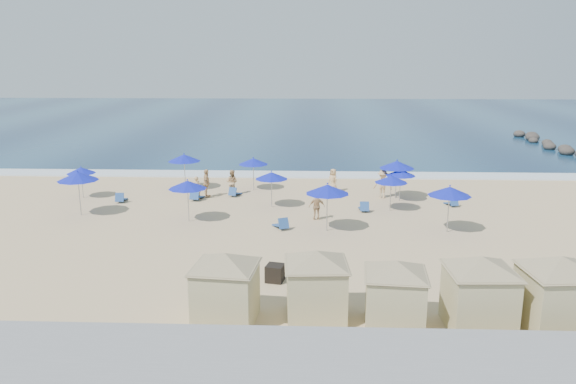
{
  "coord_description": "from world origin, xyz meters",
  "views": [
    {
      "loc": [
        -0.41,
        -27.56,
        9.13
      ],
      "look_at": [
        -1.6,
        3.0,
        1.68
      ],
      "focal_mm": 35.0,
      "sensor_mm": 36.0,
      "label": 1
    }
  ],
  "objects_px": {
    "beachgoer_4": "(333,180)",
    "cabana_2": "(395,285)",
    "beachgoer_2": "(317,206)",
    "beachgoer_5": "(206,183)",
    "umbrella_1": "(78,176)",
    "umbrella_5": "(271,176)",
    "umbrella_7": "(391,179)",
    "umbrella_6": "(327,189)",
    "umbrella_4": "(253,161)",
    "beachgoer_3": "(383,184)",
    "umbrella_2": "(184,158)",
    "beachgoer_1": "(232,182)",
    "cabana_4": "(559,284)",
    "beachgoer_0": "(196,188)",
    "umbrella_9": "(397,165)",
    "umbrella_3": "(187,185)",
    "trash_bin": "(275,273)",
    "rock_jetty": "(572,153)",
    "cabana_0": "(225,279)",
    "cabana_3": "(480,283)",
    "umbrella_8": "(401,173)",
    "umbrella_10": "(450,191)",
    "cabana_1": "(316,276)"
  },
  "relations": [
    {
      "from": "umbrella_1",
      "to": "umbrella_5",
      "type": "bearing_deg",
      "value": 11.41
    },
    {
      "from": "umbrella_2",
      "to": "beachgoer_0",
      "type": "relative_size",
      "value": 1.64
    },
    {
      "from": "cabana_4",
      "to": "beachgoer_0",
      "type": "relative_size",
      "value": 3.0
    },
    {
      "from": "cabana_0",
      "to": "beachgoer_4",
      "type": "xyz_separation_m",
      "value": [
        4.51,
        19.54,
        -0.8
      ]
    },
    {
      "from": "beachgoer_0",
      "to": "beachgoer_1",
      "type": "xyz_separation_m",
      "value": [
        2.1,
        1.55,
        0.06
      ]
    },
    {
      "from": "umbrella_2",
      "to": "umbrella_6",
      "type": "bearing_deg",
      "value": -43.7
    },
    {
      "from": "cabana_2",
      "to": "trash_bin",
      "type": "bearing_deg",
      "value": 138.29
    },
    {
      "from": "umbrella_4",
      "to": "beachgoer_4",
      "type": "height_order",
      "value": "umbrella_4"
    },
    {
      "from": "umbrella_6",
      "to": "beachgoer_3",
      "type": "bearing_deg",
      "value": 61.92
    },
    {
      "from": "cabana_2",
      "to": "umbrella_7",
      "type": "height_order",
      "value": "cabana_2"
    },
    {
      "from": "umbrella_3",
      "to": "umbrella_10",
      "type": "bearing_deg",
      "value": -5.88
    },
    {
      "from": "beachgoer_2",
      "to": "beachgoer_5",
      "type": "height_order",
      "value": "beachgoer_5"
    },
    {
      "from": "rock_jetty",
      "to": "beachgoer_2",
      "type": "bearing_deg",
      "value": -137.95
    },
    {
      "from": "umbrella_6",
      "to": "beachgoer_1",
      "type": "xyz_separation_m",
      "value": [
        -6.16,
        7.82,
        -1.44
      ]
    },
    {
      "from": "umbrella_2",
      "to": "beachgoer_1",
      "type": "distance_m",
      "value": 4.0
    },
    {
      "from": "beachgoer_4",
      "to": "umbrella_10",
      "type": "bearing_deg",
      "value": -5.96
    },
    {
      "from": "beachgoer_4",
      "to": "cabana_2",
      "type": "bearing_deg",
      "value": -34.98
    },
    {
      "from": "umbrella_1",
      "to": "beachgoer_4",
      "type": "bearing_deg",
      "value": 22.99
    },
    {
      "from": "umbrella_6",
      "to": "beachgoer_3",
      "type": "height_order",
      "value": "umbrella_6"
    },
    {
      "from": "cabana_3",
      "to": "umbrella_4",
      "type": "xyz_separation_m",
      "value": [
        -9.68,
        20.08,
        0.38
      ]
    },
    {
      "from": "cabana_3",
      "to": "umbrella_10",
      "type": "xyz_separation_m",
      "value": [
        1.54,
        10.87,
        0.59
      ]
    },
    {
      "from": "cabana_4",
      "to": "beachgoer_1",
      "type": "height_order",
      "value": "cabana_4"
    },
    {
      "from": "umbrella_5",
      "to": "cabana_3",
      "type": "bearing_deg",
      "value": -62.45
    },
    {
      "from": "umbrella_8",
      "to": "umbrella_4",
      "type": "bearing_deg",
      "value": 164.18
    },
    {
      "from": "trash_bin",
      "to": "umbrella_4",
      "type": "xyz_separation_m",
      "value": [
        -2.5,
        16.23,
        1.67
      ]
    },
    {
      "from": "beachgoer_4",
      "to": "umbrella_6",
      "type": "bearing_deg",
      "value": -43.2
    },
    {
      "from": "umbrella_5",
      "to": "beachgoer_2",
      "type": "xyz_separation_m",
      "value": [
        2.76,
        -2.65,
        -1.21
      ]
    },
    {
      "from": "beachgoer_4",
      "to": "rock_jetty",
      "type": "bearing_deg",
      "value": 84.24
    },
    {
      "from": "umbrella_2",
      "to": "beachgoer_4",
      "type": "distance_m",
      "value": 10.43
    },
    {
      "from": "cabana_0",
      "to": "cabana_4",
      "type": "height_order",
      "value": "cabana_4"
    },
    {
      "from": "beachgoer_0",
      "to": "beachgoer_5",
      "type": "xyz_separation_m",
      "value": [
        0.53,
        0.74,
        0.16
      ]
    },
    {
      "from": "umbrella_2",
      "to": "beachgoer_5",
      "type": "xyz_separation_m",
      "value": [
        1.91,
        -2.2,
        -1.29
      ]
    },
    {
      "from": "umbrella_2",
      "to": "umbrella_1",
      "type": "bearing_deg",
      "value": -124.94
    },
    {
      "from": "umbrella_1",
      "to": "umbrella_3",
      "type": "bearing_deg",
      "value": -8.63
    },
    {
      "from": "umbrella_8",
      "to": "beachgoer_2",
      "type": "height_order",
      "value": "umbrella_8"
    },
    {
      "from": "beachgoer_4",
      "to": "beachgoer_5",
      "type": "distance_m",
      "value": 8.61
    },
    {
      "from": "beachgoer_3",
      "to": "umbrella_7",
      "type": "bearing_deg",
      "value": -81.64
    },
    {
      "from": "umbrella_6",
      "to": "umbrella_4",
      "type": "bearing_deg",
      "value": 117.69
    },
    {
      "from": "cabana_3",
      "to": "umbrella_10",
      "type": "distance_m",
      "value": 10.99
    },
    {
      "from": "umbrella_4",
      "to": "umbrella_10",
      "type": "relative_size",
      "value": 0.91
    },
    {
      "from": "umbrella_5",
      "to": "cabana_1",
      "type": "bearing_deg",
      "value": -80.2
    },
    {
      "from": "umbrella_2",
      "to": "umbrella_3",
      "type": "xyz_separation_m",
      "value": [
        1.89,
        -7.75,
        -0.11
      ]
    },
    {
      "from": "umbrella_1",
      "to": "umbrella_9",
      "type": "bearing_deg",
      "value": 14.03
    },
    {
      "from": "cabana_0",
      "to": "umbrella_2",
      "type": "distance_m",
      "value": 20.76
    },
    {
      "from": "umbrella_4",
      "to": "umbrella_5",
      "type": "relative_size",
      "value": 1.02
    },
    {
      "from": "cabana_0",
      "to": "umbrella_3",
      "type": "relative_size",
      "value": 1.82
    },
    {
      "from": "beachgoer_2",
      "to": "umbrella_4",
      "type": "bearing_deg",
      "value": -66.31
    },
    {
      "from": "cabana_4",
      "to": "umbrella_7",
      "type": "distance_m",
      "value": 15.51
    },
    {
      "from": "umbrella_7",
      "to": "cabana_4",
      "type": "bearing_deg",
      "value": -77.06
    },
    {
      "from": "cabana_3",
      "to": "umbrella_1",
      "type": "height_order",
      "value": "cabana_3"
    }
  ]
}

